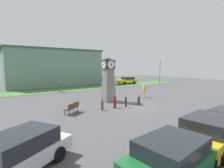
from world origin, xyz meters
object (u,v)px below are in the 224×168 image
at_px(bollard_mid_row, 115,102).
at_px(car_near_tower, 210,131).
at_px(pedestrian_crossing_lot, 59,86).
at_px(street_lamp_near_road, 160,70).
at_px(car_end_of_row, 16,154).
at_px(pedestrian_by_cars, 102,81).
at_px(bollard_near_tower, 102,105).
at_px(bollard_end_row, 139,100).
at_px(bollard_far_row, 126,102).
at_px(car_navy_sedan, 175,155).
at_px(bench, 72,107).
at_px(pedestrian_near_bench, 144,90).
at_px(clock_tower, 108,81).
at_px(car_far_lot, 127,80).

distance_m(bollard_mid_row, car_near_tower, 9.17).
bearing_deg(pedestrian_crossing_lot, street_lamp_near_road, -1.03).
xyz_separation_m(car_end_of_row, pedestrian_by_cars, (16.94, 22.17, 0.26)).
relative_size(bollard_near_tower, pedestrian_crossing_lot, 0.57).
xyz_separation_m(bollard_mid_row, bollard_end_row, (2.67, -0.41, -0.10)).
height_order(bollard_far_row, pedestrian_crossing_lot, pedestrian_crossing_lot).
height_order(car_navy_sedan, car_end_of_row, car_end_of_row).
xyz_separation_m(bollard_near_tower, car_near_tower, (0.75, -9.10, 0.34)).
height_order(bench, pedestrian_near_bench, pedestrian_near_bench).
relative_size(bollard_near_tower, pedestrian_by_cars, 0.51).
bearing_deg(bench, pedestrian_near_bench, 10.57).
xyz_separation_m(clock_tower, car_end_of_row, (-10.05, -9.23, -1.58)).
distance_m(car_navy_sedan, car_far_lot, 31.49).
relative_size(bollard_near_tower, street_lamp_near_road, 0.17).
relative_size(bollard_end_row, car_navy_sedan, 0.20).
bearing_deg(car_navy_sedan, bollard_mid_row, 67.26).
height_order(car_far_lot, bench, car_far_lot).
relative_size(bollard_far_row, pedestrian_crossing_lot, 0.63).
height_order(bollard_mid_row, car_far_lot, car_far_lot).
bearing_deg(bollard_mid_row, car_end_of_row, -144.92).
relative_size(clock_tower, bench, 3.03).
bearing_deg(car_far_lot, pedestrian_crossing_lot, -168.37).
xyz_separation_m(car_far_lot, pedestrian_by_cars, (-6.30, -0.03, 0.24)).
distance_m(bollard_end_row, car_navy_sedan, 11.33).
bearing_deg(pedestrian_by_cars, bollard_mid_row, -116.91).
height_order(bollard_far_row, pedestrian_near_bench, pedestrian_near_bench).
bearing_deg(pedestrian_near_bench, street_lamp_near_road, 34.52).
height_order(clock_tower, pedestrian_crossing_lot, clock_tower).
bearing_deg(pedestrian_by_cars, car_navy_sedan, -115.38).
bearing_deg(car_navy_sedan, pedestrian_near_bench, 49.68).
distance_m(car_end_of_row, bench, 8.26).
bearing_deg(street_lamp_near_road, car_far_lot, 149.77).
xyz_separation_m(car_near_tower, pedestrian_near_bench, (6.82, 11.56, 0.15)).
bearing_deg(bollard_end_row, car_near_tower, -110.87).
bearing_deg(bollard_end_row, pedestrian_crossing_lot, 106.77).
xyz_separation_m(bollard_end_row, bench, (-6.72, 0.92, 0.04)).
xyz_separation_m(clock_tower, pedestrian_crossing_lot, (-2.50, 9.74, -1.43)).
height_order(pedestrian_near_bench, pedestrian_crossing_lot, pedestrian_near_bench).
relative_size(car_navy_sedan, pedestrian_by_cars, 2.67).
relative_size(clock_tower, pedestrian_near_bench, 2.94).
bearing_deg(clock_tower, bollard_near_tower, -130.54).
height_order(bollard_end_row, bench, bollard_end_row).
relative_size(car_navy_sedan, pedestrian_near_bench, 2.84).
bearing_deg(car_end_of_row, bollard_mid_row, 35.08).
height_order(car_end_of_row, pedestrian_near_bench, pedestrian_near_bench).
bearing_deg(clock_tower, bollard_mid_row, -111.78).
bearing_deg(car_end_of_row, car_navy_sedan, -34.76).
distance_m(bollard_end_row, car_far_lot, 20.17).
bearing_deg(bench, car_end_of_row, -125.48).
bearing_deg(car_end_of_row, street_lamp_near_road, 32.23).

